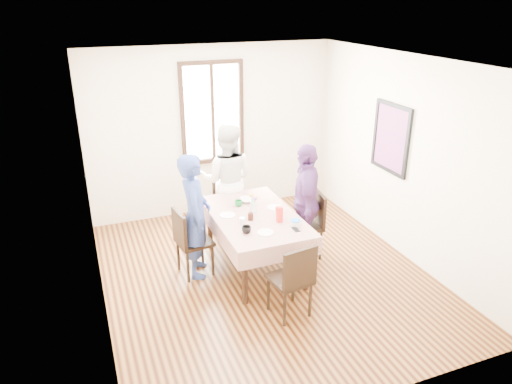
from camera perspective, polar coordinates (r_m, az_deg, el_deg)
ground at (r=6.29m, az=1.12°, el=-9.84°), size 4.50×4.50×0.00m
back_wall at (r=7.71m, az=-5.22°, el=7.27°), size 4.00×0.00×4.00m
right_wall at (r=6.67m, az=17.36°, el=3.88°), size 0.00×4.50×4.50m
window_frame at (r=7.62m, az=-5.26°, el=9.41°), size 1.02×0.06×1.62m
window_pane at (r=7.62m, az=-5.28°, el=9.43°), size 0.90×0.02×1.50m
art_poster at (r=6.82m, az=15.89°, el=6.23°), size 0.04×0.76×0.96m
dining_table at (r=6.27m, az=-0.17°, el=-5.97°), size 0.92×1.57×0.75m
tablecloth at (r=6.09m, az=-0.17°, el=-2.82°), size 1.04×1.69×0.01m
chair_left at (r=6.15m, az=-7.39°, el=-5.90°), size 0.47×0.47×0.91m
chair_right at (r=6.55m, az=5.97°, el=-3.97°), size 0.48×0.48×0.91m
chair_far at (r=7.14m, az=-3.29°, el=-1.55°), size 0.47×0.47×0.91m
chair_near at (r=5.37m, az=4.06°, el=-10.32°), size 0.48×0.48×0.91m
person_left at (r=6.00m, az=-7.37°, el=-2.86°), size 0.51×0.66×1.62m
person_far at (r=6.98m, az=-3.31°, el=1.35°), size 1.02×0.92×1.70m
person_right at (r=6.39m, az=5.93°, el=-1.17°), size 0.75×1.03×1.62m
mug_black at (r=5.62m, az=-1.15°, el=-4.54°), size 0.12×0.12×0.09m
mug_flag at (r=6.09m, az=2.78°, el=-2.28°), size 0.12×0.12×0.10m
mug_green at (r=6.34m, az=-2.13°, el=-1.35°), size 0.14×0.14×0.08m
serving_bowl at (r=6.46m, az=-0.93°, el=-0.97°), size 0.24×0.24×0.05m
juice_carton at (r=5.87m, az=2.83°, el=-2.72°), size 0.06×0.06×0.20m
butter_tub at (r=5.83m, az=4.75°, el=-3.75°), size 0.13×0.13×0.06m
jam_jar at (r=5.94m, az=-0.66°, el=-2.96°), size 0.07×0.07×0.09m
drinking_glass at (r=5.81m, az=-1.63°, el=-3.56°), size 0.07×0.07×0.09m
smartphone at (r=5.74m, az=4.79°, el=-4.50°), size 0.06×0.13×0.01m
flower_vase at (r=6.11m, az=-0.33°, el=-1.88°), size 0.08×0.08×0.16m
plate_left at (r=6.08m, az=-3.46°, el=-2.78°), size 0.20×0.20×0.01m
plate_right at (r=6.29m, az=2.25°, el=-1.87°), size 0.20×0.20×0.01m
plate_near at (r=5.64m, az=1.14°, el=-4.87°), size 0.20×0.20×0.01m
butter_lid at (r=5.81m, az=4.76°, el=-3.41°), size 0.12×0.12×0.01m
flower_bunch at (r=6.06m, az=-0.34°, el=-0.78°), size 0.09×0.09×0.10m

